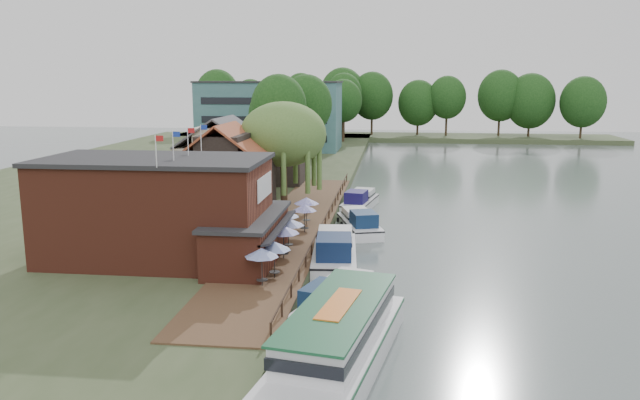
{
  "coord_description": "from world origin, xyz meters",
  "views": [
    {
      "loc": [
        0.44,
        -41.93,
        13.52
      ],
      "look_at": [
        -6.0,
        12.0,
        3.0
      ],
      "focal_mm": 35.0,
      "sensor_mm": 36.0,
      "label": 1
    }
  ],
  "objects_px": {
    "cruiser_3": "(360,198)",
    "umbrella_4": "(284,225)",
    "cottage_b": "(224,157)",
    "umbrella_0": "(262,267)",
    "swan": "(321,343)",
    "cruiser_1": "(335,247)",
    "cruiser_2": "(359,220)",
    "umbrella_1": "(274,260)",
    "tour_boat": "(335,341)",
    "umbrella_5": "(305,218)",
    "pub": "(184,209)",
    "hotel_block": "(270,115)",
    "umbrella_3": "(288,234)",
    "cottage_c": "(276,148)",
    "cottage_a": "(226,170)",
    "umbrella_6": "(306,211)",
    "willow": "(284,154)",
    "cruiser_0": "(338,295)",
    "umbrella_2": "(284,242)"
  },
  "relations": [
    {
      "from": "cottage_a",
      "to": "tour_boat",
      "type": "height_order",
      "value": "cottage_a"
    },
    {
      "from": "hotel_block",
      "to": "cottage_c",
      "type": "relative_size",
      "value": 2.99
    },
    {
      "from": "umbrella_1",
      "to": "tour_boat",
      "type": "distance_m",
      "value": 11.59
    },
    {
      "from": "umbrella_4",
      "to": "swan",
      "type": "distance_m",
      "value": 18.1
    },
    {
      "from": "umbrella_5",
      "to": "umbrella_0",
      "type": "bearing_deg",
      "value": -92.76
    },
    {
      "from": "pub",
      "to": "tour_boat",
      "type": "distance_m",
      "value": 18.59
    },
    {
      "from": "pub",
      "to": "cruiser_2",
      "type": "relative_size",
      "value": 2.17
    },
    {
      "from": "umbrella_0",
      "to": "pub",
      "type": "bearing_deg",
      "value": 142.26
    },
    {
      "from": "cruiser_1",
      "to": "cruiser_2",
      "type": "relative_size",
      "value": 1.18
    },
    {
      "from": "hotel_block",
      "to": "cruiser_1",
      "type": "relative_size",
      "value": 2.34
    },
    {
      "from": "umbrella_0",
      "to": "swan",
      "type": "distance_m",
      "value": 7.68
    },
    {
      "from": "umbrella_1",
      "to": "umbrella_6",
      "type": "relative_size",
      "value": 1.0
    },
    {
      "from": "cruiser_0",
      "to": "cruiser_3",
      "type": "bearing_deg",
      "value": 109.18
    },
    {
      "from": "umbrella_4",
      "to": "cruiser_3",
      "type": "xyz_separation_m",
      "value": [
        5.0,
        18.02,
        -1.2
      ]
    },
    {
      "from": "umbrella_4",
      "to": "umbrella_3",
      "type": "bearing_deg",
      "value": -73.65
    },
    {
      "from": "pub",
      "to": "hotel_block",
      "type": "xyz_separation_m",
      "value": [
        -8.0,
        71.0,
        2.5
      ]
    },
    {
      "from": "pub",
      "to": "umbrella_1",
      "type": "height_order",
      "value": "pub"
    },
    {
      "from": "cruiser_1",
      "to": "umbrella_5",
      "type": "bearing_deg",
      "value": 115.43
    },
    {
      "from": "umbrella_0",
      "to": "umbrella_1",
      "type": "distance_m",
      "value": 1.7
    },
    {
      "from": "umbrella_0",
      "to": "cruiser_1",
      "type": "bearing_deg",
      "value": 66.76
    },
    {
      "from": "cottage_b",
      "to": "cruiser_2",
      "type": "distance_m",
      "value": 19.58
    },
    {
      "from": "cottage_b",
      "to": "umbrella_4",
      "type": "relative_size",
      "value": 3.95
    },
    {
      "from": "umbrella_2",
      "to": "umbrella_3",
      "type": "relative_size",
      "value": 0.99
    },
    {
      "from": "hotel_block",
      "to": "umbrella_4",
      "type": "relative_size",
      "value": 10.44
    },
    {
      "from": "umbrella_0",
      "to": "umbrella_4",
      "type": "relative_size",
      "value": 0.98
    },
    {
      "from": "cruiser_3",
      "to": "umbrella_4",
      "type": "bearing_deg",
      "value": -95.43
    },
    {
      "from": "cruiser_0",
      "to": "cruiser_3",
      "type": "distance_m",
      "value": 30.66
    },
    {
      "from": "cottage_a",
      "to": "cottage_c",
      "type": "height_order",
      "value": "same"
    },
    {
      "from": "umbrella_3",
      "to": "umbrella_2",
      "type": "bearing_deg",
      "value": -88.42
    },
    {
      "from": "cruiser_2",
      "to": "cruiser_3",
      "type": "bearing_deg",
      "value": 76.7
    },
    {
      "from": "umbrella_0",
      "to": "cottage_b",
      "type": "bearing_deg",
      "value": 109.38
    },
    {
      "from": "cottage_c",
      "to": "umbrella_6",
      "type": "relative_size",
      "value": 3.58
    },
    {
      "from": "cruiser_0",
      "to": "cruiser_2",
      "type": "xyz_separation_m",
      "value": [
        0.07,
        20.2,
        -0.05
      ]
    },
    {
      "from": "pub",
      "to": "cruiser_3",
      "type": "xyz_separation_m",
      "value": [
        10.95,
        24.22,
        -3.57
      ]
    },
    {
      "from": "umbrella_5",
      "to": "willow",
      "type": "bearing_deg",
      "value": 108.22
    },
    {
      "from": "pub",
      "to": "umbrella_3",
      "type": "relative_size",
      "value": 8.33
    },
    {
      "from": "cottage_b",
      "to": "umbrella_0",
      "type": "distance_m",
      "value": 32.04
    },
    {
      "from": "umbrella_5",
      "to": "hotel_block",
      "type": "bearing_deg",
      "value": 103.73
    },
    {
      "from": "pub",
      "to": "swan",
      "type": "xyz_separation_m",
      "value": [
        10.93,
        -11.08,
        -4.43
      ]
    },
    {
      "from": "cottage_a",
      "to": "pub",
      "type": "bearing_deg",
      "value": -86.19
    },
    {
      "from": "cottage_b",
      "to": "cottage_c",
      "type": "xyz_separation_m",
      "value": [
        4.0,
        9.0,
        0.0
      ]
    },
    {
      "from": "umbrella_5",
      "to": "umbrella_2",
      "type": "bearing_deg",
      "value": -92.84
    },
    {
      "from": "cottage_b",
      "to": "umbrella_1",
      "type": "xyz_separation_m",
      "value": [
        11.05,
        -28.46,
        -2.96
      ]
    },
    {
      "from": "umbrella_6",
      "to": "umbrella_1",
      "type": "bearing_deg",
      "value": -89.74
    },
    {
      "from": "umbrella_1",
      "to": "umbrella_3",
      "type": "xyz_separation_m",
      "value": [
        -0.25,
        6.77,
        0.0
      ]
    },
    {
      "from": "cottage_a",
      "to": "willow",
      "type": "xyz_separation_m",
      "value": [
        4.5,
        5.0,
        0.96
      ]
    },
    {
      "from": "umbrella_1",
      "to": "umbrella_5",
      "type": "distance_m",
      "value": 12.07
    },
    {
      "from": "swan",
      "to": "umbrella_5",
      "type": "bearing_deg",
      "value": 100.59
    },
    {
      "from": "cruiser_1",
      "to": "cruiser_2",
      "type": "height_order",
      "value": "cruiser_1"
    },
    {
      "from": "willow",
      "to": "tour_boat",
      "type": "relative_size",
      "value": 0.7
    }
  ]
}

